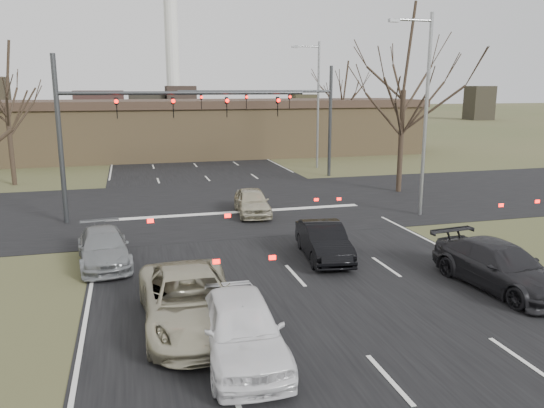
{
  "coord_description": "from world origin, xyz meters",
  "views": [
    {
      "loc": [
        -5.39,
        -13.76,
        6.46
      ],
      "look_at": [
        -0.09,
        5.8,
        2.0
      ],
      "focal_mm": 35.0,
      "sensor_mm": 36.0,
      "label": 1
    }
  ],
  "objects_px": {
    "streetlight_right_near": "(423,106)",
    "car_charcoal_sedan": "(500,266)",
    "car_grey_ahead": "(104,247)",
    "car_silver_ahead": "(252,202)",
    "streetlight_right_far": "(316,99)",
    "car_white_sedan": "(241,327)",
    "building": "(206,127)",
    "mast_arm_near": "(130,117)",
    "car_black_hatch": "(324,241)",
    "car_silver_suv": "(190,300)",
    "mast_arm_far": "(294,108)"
  },
  "relations": [
    {
      "from": "mast_arm_near",
      "to": "mast_arm_far",
      "type": "height_order",
      "value": "same"
    },
    {
      "from": "mast_arm_far",
      "to": "car_silver_ahead",
      "type": "xyz_separation_m",
      "value": [
        -5.56,
        -10.64,
        -4.33
      ]
    },
    {
      "from": "car_black_hatch",
      "to": "car_grey_ahead",
      "type": "distance_m",
      "value": 8.3
    },
    {
      "from": "car_charcoal_sedan",
      "to": "car_silver_ahead",
      "type": "distance_m",
      "value": 13.36
    },
    {
      "from": "car_charcoal_sedan",
      "to": "streetlight_right_far",
      "type": "bearing_deg",
      "value": 76.79
    },
    {
      "from": "car_silver_suv",
      "to": "car_grey_ahead",
      "type": "height_order",
      "value": "car_silver_suv"
    },
    {
      "from": "streetlight_right_far",
      "to": "car_grey_ahead",
      "type": "xyz_separation_m",
      "value": [
        -15.82,
        -20.87,
        -4.95
      ]
    },
    {
      "from": "mast_arm_far",
      "to": "car_black_hatch",
      "type": "height_order",
      "value": "mast_arm_far"
    },
    {
      "from": "mast_arm_far",
      "to": "car_black_hatch",
      "type": "distance_m",
      "value": 19.41
    },
    {
      "from": "mast_arm_near",
      "to": "car_silver_suv",
      "type": "bearing_deg",
      "value": -84.62
    },
    {
      "from": "streetlight_right_far",
      "to": "car_white_sedan",
      "type": "bearing_deg",
      "value": -112.93
    },
    {
      "from": "streetlight_right_near",
      "to": "car_white_sedan",
      "type": "bearing_deg",
      "value": -134.28
    },
    {
      "from": "streetlight_right_far",
      "to": "car_silver_ahead",
      "type": "bearing_deg",
      "value": -120.71
    },
    {
      "from": "car_grey_ahead",
      "to": "car_silver_ahead",
      "type": "relative_size",
      "value": 1.1
    },
    {
      "from": "car_charcoal_sedan",
      "to": "car_grey_ahead",
      "type": "height_order",
      "value": "car_charcoal_sedan"
    },
    {
      "from": "mast_arm_near",
      "to": "car_white_sedan",
      "type": "bearing_deg",
      "value": -81.61
    },
    {
      "from": "mast_arm_near",
      "to": "car_black_hatch",
      "type": "xyz_separation_m",
      "value": [
        6.89,
        -8.38,
        -4.38
      ]
    },
    {
      "from": "building",
      "to": "car_charcoal_sedan",
      "type": "bearing_deg",
      "value": -83.75
    },
    {
      "from": "mast_arm_far",
      "to": "car_silver_suv",
      "type": "distance_m",
      "value": 25.57
    },
    {
      "from": "streetlight_right_near",
      "to": "car_silver_suv",
      "type": "distance_m",
      "value": 17.0
    },
    {
      "from": "mast_arm_near",
      "to": "car_black_hatch",
      "type": "bearing_deg",
      "value": -50.57
    },
    {
      "from": "mast_arm_far",
      "to": "car_charcoal_sedan",
      "type": "distance_m",
      "value": 23.21
    },
    {
      "from": "building",
      "to": "mast_arm_near",
      "type": "distance_m",
      "value": 26.14
    },
    {
      "from": "streetlight_right_near",
      "to": "streetlight_right_far",
      "type": "relative_size",
      "value": 1.0
    },
    {
      "from": "streetlight_right_far",
      "to": "building",
      "type": "bearing_deg",
      "value": 123.65
    },
    {
      "from": "streetlight_right_near",
      "to": "car_charcoal_sedan",
      "type": "xyz_separation_m",
      "value": [
        -2.68,
        -9.81,
        -4.85
      ]
    },
    {
      "from": "building",
      "to": "car_charcoal_sedan",
      "type": "height_order",
      "value": "building"
    },
    {
      "from": "streetlight_right_near",
      "to": "car_grey_ahead",
      "type": "height_order",
      "value": "streetlight_right_near"
    },
    {
      "from": "streetlight_right_far",
      "to": "car_black_hatch",
      "type": "bearing_deg",
      "value": -108.91
    },
    {
      "from": "mast_arm_near",
      "to": "streetlight_right_near",
      "type": "distance_m",
      "value": 14.38
    },
    {
      "from": "car_grey_ahead",
      "to": "car_silver_ahead",
      "type": "xyz_separation_m",
      "value": [
        7.12,
        6.22,
        0.04
      ]
    },
    {
      "from": "mast_arm_far",
      "to": "streetlight_right_near",
      "type": "xyz_separation_m",
      "value": [
        2.64,
        -13.0,
        0.57
      ]
    },
    {
      "from": "car_white_sedan",
      "to": "car_charcoal_sedan",
      "type": "relative_size",
      "value": 0.91
    },
    {
      "from": "mast_arm_far",
      "to": "car_white_sedan",
      "type": "height_order",
      "value": "mast_arm_far"
    },
    {
      "from": "car_black_hatch",
      "to": "streetlight_right_near",
      "type": "bearing_deg",
      "value": 43.65
    },
    {
      "from": "mast_arm_far",
      "to": "car_grey_ahead",
      "type": "height_order",
      "value": "mast_arm_far"
    },
    {
      "from": "car_black_hatch",
      "to": "car_silver_ahead",
      "type": "relative_size",
      "value": 1.05
    },
    {
      "from": "car_silver_suv",
      "to": "building",
      "type": "bearing_deg",
      "value": 80.04
    },
    {
      "from": "car_charcoal_sedan",
      "to": "car_white_sedan",
      "type": "bearing_deg",
      "value": -172.22
    },
    {
      "from": "streetlight_right_far",
      "to": "car_white_sedan",
      "type": "xyz_separation_m",
      "value": [
        -12.32,
        -29.12,
        -4.79
      ]
    },
    {
      "from": "car_silver_ahead",
      "to": "car_black_hatch",
      "type": "bearing_deg",
      "value": -77.74
    },
    {
      "from": "car_charcoal_sedan",
      "to": "car_grey_ahead",
      "type": "distance_m",
      "value": 13.97
    },
    {
      "from": "car_white_sedan",
      "to": "car_silver_ahead",
      "type": "relative_size",
      "value": 1.16
    },
    {
      "from": "streetlight_right_near",
      "to": "car_white_sedan",
      "type": "xyz_separation_m",
      "value": [
        -11.82,
        -12.12,
        -4.79
      ]
    },
    {
      "from": "car_black_hatch",
      "to": "car_silver_ahead",
      "type": "bearing_deg",
      "value": 104.37
    },
    {
      "from": "building",
      "to": "car_silver_suv",
      "type": "xyz_separation_m",
      "value": [
        -6.0,
        -38.07,
        -1.89
      ]
    },
    {
      "from": "car_white_sedan",
      "to": "mast_arm_far",
      "type": "bearing_deg",
      "value": 72.04
    },
    {
      "from": "building",
      "to": "car_black_hatch",
      "type": "height_order",
      "value": "building"
    },
    {
      "from": "streetlight_right_near",
      "to": "car_black_hatch",
      "type": "relative_size",
      "value": 2.39
    },
    {
      "from": "streetlight_right_near",
      "to": "car_charcoal_sedan",
      "type": "distance_m",
      "value": 11.26
    }
  ]
}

